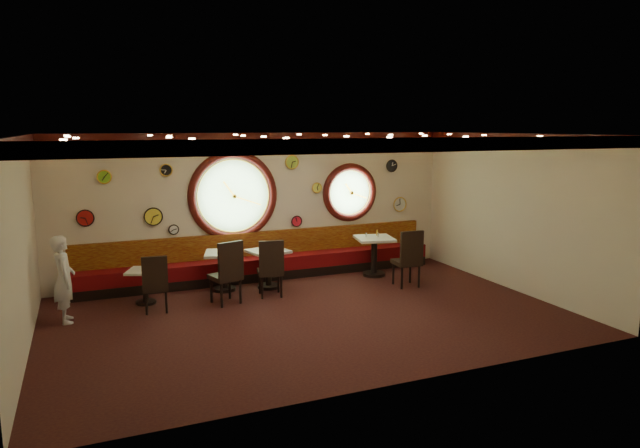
{
  "coord_description": "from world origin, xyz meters",
  "views": [
    {
      "loc": [
        -3.58,
        -9.08,
        3.34
      ],
      "look_at": [
        0.53,
        0.8,
        1.5
      ],
      "focal_mm": 32.0,
      "sensor_mm": 36.0,
      "label": 1
    }
  ],
  "objects": [
    {
      "name": "wall_clock_0",
      "position": [
        0.75,
        2.96,
        2.55
      ],
      "size": [
        0.3,
        0.03,
        0.3
      ],
      "primitive_type": "cylinder",
      "rotation": [
        1.57,
        0.0,
        0.0
      ],
      "color": "#9ABF3B",
      "rests_on": "wall_back"
    },
    {
      "name": "wall_clock_9",
      "position": [
        3.55,
        2.96,
        1.45
      ],
      "size": [
        0.34,
        0.03,
        0.34
      ],
      "primitive_type": "cylinder",
      "rotation": [
        1.57,
        0.0,
        0.0
      ],
      "color": "silver",
      "rests_on": "wall_back"
    },
    {
      "name": "porthole_left_glass",
      "position": [
        -0.6,
        3.0,
        1.85
      ],
      "size": [
        1.66,
        0.02,
        1.66
      ],
      "primitive_type": "cylinder",
      "rotation": [
        1.57,
        0.0,
        0.0
      ],
      "color": "#7FB96F",
      "rests_on": "wall_back"
    },
    {
      "name": "condiment_c_bottle",
      "position": [
        0.0,
        2.12,
        0.89
      ],
      "size": [
        0.05,
        0.05,
        0.16
      ],
      "primitive_type": "cylinder",
      "color": "gold",
      "rests_on": "table_c"
    },
    {
      "name": "condiment_a_bottle",
      "position": [
        -2.56,
        1.91,
        0.74
      ],
      "size": [
        0.05,
        0.05,
        0.15
      ],
      "primitive_type": "cylinder",
      "color": "gold",
      "rests_on": "table_a"
    },
    {
      "name": "chair_a",
      "position": [
        -2.51,
        1.21,
        0.61
      ],
      "size": [
        0.49,
        0.49,
        0.66
      ],
      "rotation": [
        0.0,
        0.0,
        -0.11
      ],
      "color": "black",
      "rests_on": "floor"
    },
    {
      "name": "condiment_a_pepper",
      "position": [
        -2.62,
        1.83,
        0.71
      ],
      "size": [
        0.03,
        0.03,
        0.09
      ],
      "primitive_type": "cylinder",
      "color": "silver",
      "rests_on": "table_a"
    },
    {
      "name": "porthole_right_ring",
      "position": [
        2.2,
        2.95,
        1.8
      ],
      "size": [
        1.09,
        0.03,
        1.09
      ],
      "primitive_type": "torus",
      "rotation": [
        1.57,
        0.0,
        0.0
      ],
      "color": "gold",
      "rests_on": "wall_back"
    },
    {
      "name": "condiment_c_salt",
      "position": [
        -0.21,
        2.07,
        0.85
      ],
      "size": [
        0.03,
        0.03,
        0.09
      ],
      "primitive_type": "cylinder",
      "color": "silver",
      "rests_on": "table_c"
    },
    {
      "name": "wall_clock_8",
      "position": [
        -2.0,
        2.96,
        2.45
      ],
      "size": [
        0.24,
        0.03,
        0.24
      ],
      "primitive_type": "cylinder",
      "rotation": [
        1.57,
        0.0,
        0.0
      ],
      "color": "black",
      "rests_on": "wall_back"
    },
    {
      "name": "wall_clock_1",
      "position": [
        0.85,
        2.96,
        1.2
      ],
      "size": [
        0.24,
        0.03,
        0.24
      ],
      "primitive_type": "cylinder",
      "rotation": [
        1.57,
        0.0,
        0.0
      ],
      "color": "red",
      "rests_on": "wall_back"
    },
    {
      "name": "ceiling",
      "position": [
        0.0,
        0.0,
        3.2
      ],
      "size": [
        9.0,
        6.0,
        0.02
      ],
      "primitive_type": "cube",
      "color": "gold",
      "rests_on": "wall_back"
    },
    {
      "name": "molding_back",
      "position": [
        0.0,
        2.95,
        3.11
      ],
      "size": [
        9.0,
        0.1,
        0.18
      ],
      "primitive_type": "cube",
      "color": "#3C0C0B",
      "rests_on": "wall_back"
    },
    {
      "name": "porthole_left_frame",
      "position": [
        -0.6,
        2.98,
        1.85
      ],
      "size": [
        1.98,
        0.18,
        1.98
      ],
      "primitive_type": "torus",
      "rotation": [
        1.57,
        0.0,
        0.0
      ],
      "color": "#3C0C0B",
      "rests_on": "wall_back"
    },
    {
      "name": "wall_back",
      "position": [
        0.0,
        3.0,
        1.6
      ],
      "size": [
        9.0,
        0.02,
        3.2
      ],
      "primitive_type": "cube",
      "color": "beige",
      "rests_on": "floor"
    },
    {
      "name": "condiment_a_salt",
      "position": [
        -2.66,
        1.9,
        0.71
      ],
      "size": [
        0.03,
        0.03,
        0.09
      ],
      "primitive_type": "cylinder",
      "color": "silver",
      "rests_on": "table_a"
    },
    {
      "name": "chair_d",
      "position": [
        2.59,
        0.9,
        0.7
      ],
      "size": [
        0.54,
        0.54,
        0.75
      ],
      "rotation": [
        0.0,
        0.0,
        -0.07
      ],
      "color": "black",
      "rests_on": "floor"
    },
    {
      "name": "floor",
      "position": [
        0.0,
        0.0,
        0.0
      ],
      "size": [
        9.0,
        6.0,
        0.0
      ],
      "primitive_type": "cube",
      "color": "black",
      "rests_on": "ground"
    },
    {
      "name": "table_c",
      "position": [
        -0.14,
        1.99,
        0.51
      ],
      "size": [
        0.9,
        0.9,
        0.81
      ],
      "color": "black",
      "rests_on": "floor"
    },
    {
      "name": "condiment_b_salt",
      "position": [
        -1.13,
        2.17,
        0.85
      ],
      "size": [
        0.03,
        0.03,
        0.09
      ],
      "primitive_type": "cylinder",
      "color": "silver",
      "rests_on": "table_b"
    },
    {
      "name": "condiment_d_pepper",
      "position": [
        2.45,
        2.02,
        0.93
      ],
      "size": [
        0.04,
        0.04,
        0.1
      ],
      "primitive_type": "cylinder",
      "color": "silver",
      "rests_on": "table_d"
    },
    {
      "name": "chair_c",
      "position": [
        -0.29,
        1.33,
        0.66
      ],
      "size": [
        0.56,
        0.56,
        0.72
      ],
      "rotation": [
        0.0,
        0.0,
        -0.18
      ],
      "color": "black",
      "rests_on": "floor"
    },
    {
      "name": "molding_front",
      "position": [
        0.0,
        -2.95,
        3.11
      ],
      "size": [
        9.0,
        0.1,
        0.18
      ],
      "primitive_type": "cube",
      "color": "#3C0C0B",
      "rests_on": "wall_back"
    },
    {
      "name": "condiment_c_pepper",
      "position": [
        -0.06,
        1.94,
        0.85
      ],
      "size": [
        0.03,
        0.03,
        0.09
      ],
      "primitive_type": "cylinder",
      "color": "silver",
      "rests_on": "table_c"
    },
    {
      "name": "condiment_b_pepper",
      "position": [
        -0.98,
        2.17,
        0.85
      ],
      "size": [
        0.03,
        0.03,
        0.09
      ],
      "primitive_type": "cylinder",
      "color": "silver",
      "rests_on": "table_b"
    },
    {
      "name": "banquette_back",
      "position": [
        0.0,
        2.94,
        0.75
      ],
      "size": [
        8.0,
        0.1,
        0.55
      ],
      "primitive_type": "cube",
      "color": "#631207",
      "rests_on": "wall_back"
    },
    {
      "name": "molding_left",
      "position": [
        -4.45,
        0.0,
        3.11
      ],
      "size": [
        0.1,
        6.0,
        0.18
      ],
      "primitive_type": "cube",
      "color": "#3C0C0B",
      "rests_on": "wall_back"
    },
    {
      "name": "condiment_d_salt",
      "position": [
        2.21,
        2.12,
        0.93
      ],
      "size": [
        0.04,
        0.04,
        0.1
      ],
      "primitive_type": "cylinder",
      "color": "silver",
      "rests_on": "table_d"
    },
    {
      "name": "chair_b",
      "position": [
        -1.18,
        1.2,
        0.7
      ],
      "size": [
        0.64,
        0.64,
        0.76
      ],
      "rotation": [
        0.0,
        0.0,
        0.29
      ],
      "color": "black",
      "rests_on": "floor"
    },
    {
      "name": "molding_right",
      "position": [
        4.45,
        0.0,
        3.11
      ],
      "size": [
        0.1,
        6.0,
        0.18
      ],
      "primitive_type": "cube",
      "color": "#3C0C0B",
      "rests_on": "wall_back"
    },
    {
      "name": "wall_clock_7",
      "position": [
        -3.6,
        2.96,
        1.55
      ],
      "size": [
        0.32,
        0.03,
        0.32
      ],
      "primitive_type": "cylinder",
      "rotation": [
        1.57,
        0.0,
        0.0
      ],
      "color": "#B51312",
      "rests_on": "wall_back"
    },
    {
      "name": "condiment_d_bottle",
      "position": [
        2.52,
        2.18,
        0.95
      ],
      "size": [
        0.04,
        0.04,
        0.14
      ],
      "primitive_type": "cylinder",
      "color": "gold",
      "rests_on": "table_d"
    },
    {
      "name": "wall_clock_6",
      "position": [
        -3.2,
        2.96,
        2.35
      ],
      "size": [
        0.26,
        0.03,
        0.26
      ],
      "primitive_type": "cylinder",
      "rotation": [
        1.57,
        0.0,
        0.0
      ],
      "color": "#70BE26",
      "rests_on": "wall_back"
    },
    {
      "name": "table_d",
      "position": [
        2.36,
        2.02,
        0.56
      ],
      "size": [
        0.95,
        0.95,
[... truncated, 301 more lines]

